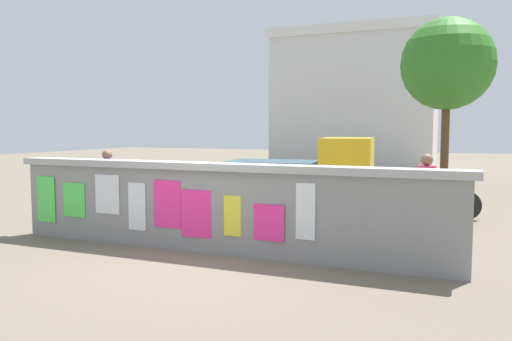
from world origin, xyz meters
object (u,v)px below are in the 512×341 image
(motorcycle, at_px, (181,205))
(person_bystander, at_px, (426,188))
(tree_roadside, at_px, (447,65))
(auto_rickshaw_truck, at_px, (307,175))
(bicycle_near, at_px, (442,203))
(person_walking, at_px, (108,179))

(motorcycle, height_order, person_bystander, person_bystander)
(tree_roadside, bearing_deg, auto_rickshaw_truck, -116.19)
(auto_rickshaw_truck, distance_m, motorcycle, 3.60)
(auto_rickshaw_truck, xyz_separation_m, bicycle_near, (3.19, 0.13, -0.54))
(motorcycle, distance_m, bicycle_near, 5.97)
(person_bystander, bearing_deg, motorcycle, -172.07)
(motorcycle, relative_size, person_bystander, 1.17)
(person_walking, distance_m, tree_roadside, 11.93)
(person_walking, height_order, person_bystander, same)
(tree_roadside, bearing_deg, motorcycle, -117.93)
(auto_rickshaw_truck, relative_size, tree_roadside, 0.65)
(auto_rickshaw_truck, xyz_separation_m, person_bystander, (3.00, -2.38, 0.09))
(motorcycle, height_order, bicycle_near, bicycle_near)
(auto_rickshaw_truck, distance_m, person_walking, 4.84)
(bicycle_near, distance_m, person_walking, 7.59)
(motorcycle, relative_size, bicycle_near, 1.12)
(person_bystander, height_order, tree_roadside, tree_roadside)
(motorcycle, bearing_deg, tree_roadside, 62.07)
(auto_rickshaw_truck, bearing_deg, tree_roadside, 63.81)
(motorcycle, relative_size, person_walking, 1.17)
(auto_rickshaw_truck, distance_m, bicycle_near, 3.24)
(motorcycle, bearing_deg, person_bystander, 7.93)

